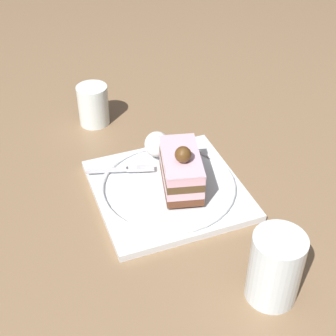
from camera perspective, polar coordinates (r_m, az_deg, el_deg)
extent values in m
plane|color=#846647|center=(0.77, -0.86, -1.54)|extent=(2.40, 2.40, 0.00)
cube|color=white|center=(0.75, 0.00, -2.55)|extent=(0.26, 0.26, 0.01)
torus|color=white|center=(0.74, 0.00, -2.02)|extent=(0.25, 0.25, 0.01)
cube|color=brown|center=(0.73, 1.51, -1.47)|extent=(0.05, 0.11, 0.01)
cube|color=#F0B6C2|center=(0.73, 1.52, -0.69)|extent=(0.05, 0.11, 0.01)
cube|color=brown|center=(0.72, 1.54, 0.11)|extent=(0.05, 0.11, 0.01)
cube|color=#EFB4C4|center=(0.71, 1.56, 0.93)|extent=(0.05, 0.11, 0.01)
cube|color=beige|center=(0.70, 1.57, 1.44)|extent=(0.06, 0.11, 0.00)
sphere|color=#573718|center=(0.68, 1.76, 1.59)|extent=(0.02, 0.02, 0.02)
ellipsoid|color=white|center=(0.78, -1.58, 2.77)|extent=(0.04, 0.04, 0.04)
cube|color=silver|center=(0.76, -7.13, -0.25)|extent=(0.06, 0.01, 0.00)
cube|color=silver|center=(0.76, -4.26, -0.09)|extent=(0.02, 0.01, 0.00)
cube|color=silver|center=(0.76, -2.63, -0.23)|extent=(0.03, 0.00, 0.00)
cube|color=silver|center=(0.76, -2.64, -0.08)|extent=(0.03, 0.00, 0.00)
cube|color=silver|center=(0.77, -2.66, 0.08)|extent=(0.03, 0.00, 0.00)
cube|color=silver|center=(0.77, -2.67, 0.23)|extent=(0.03, 0.00, 0.00)
cylinder|color=silver|center=(0.60, 12.39, -11.30)|extent=(0.06, 0.06, 0.10)
cylinder|color=#B7232D|center=(0.61, 12.13, -12.58)|extent=(0.06, 0.06, 0.05)
cylinder|color=white|center=(0.90, -8.71, 7.28)|extent=(0.06, 0.06, 0.07)
cylinder|color=silver|center=(0.90, -8.68, 6.94)|extent=(0.05, 0.05, 0.06)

